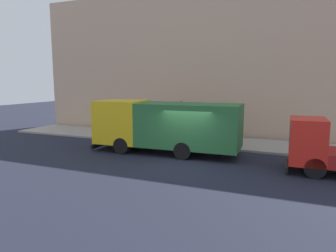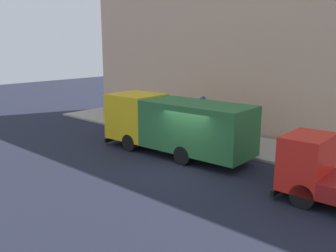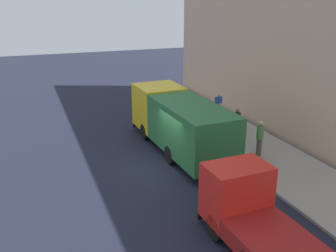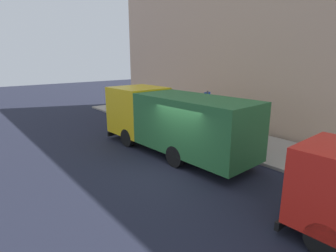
{
  "view_description": "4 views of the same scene",
  "coord_description": "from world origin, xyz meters",
  "px_view_note": "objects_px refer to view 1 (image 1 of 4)",
  "views": [
    {
      "loc": [
        -14.17,
        -4.96,
        3.96
      ],
      "look_at": [
        1.27,
        1.54,
        1.5
      ],
      "focal_mm": 32.72,
      "sensor_mm": 36.0,
      "label": 1
    },
    {
      "loc": [
        -12.61,
        -10.48,
        5.59
      ],
      "look_at": [
        0.95,
        1.93,
        1.46
      ],
      "focal_mm": 39.99,
      "sensor_mm": 36.0,
      "label": 2
    },
    {
      "loc": [
        -5.89,
        -15.08,
        7.6
      ],
      "look_at": [
        0.69,
        2.03,
        1.27
      ],
      "focal_mm": 40.19,
      "sensor_mm": 36.0,
      "label": 3
    },
    {
      "loc": [
        -6.67,
        -7.66,
        4.4
      ],
      "look_at": [
        0.64,
        1.36,
        1.43
      ],
      "focal_mm": 29.01,
      "sensor_mm": 36.0,
      "label": 4
    }
  ],
  "objects_px": {
    "large_utility_truck": "(165,124)",
    "pedestrian_standing": "(221,128)",
    "pedestrian_walking": "(181,126)",
    "small_flatbed_truck": "(330,149)",
    "street_sign_post": "(181,119)"
  },
  "relations": [
    {
      "from": "pedestrian_walking",
      "to": "street_sign_post",
      "type": "bearing_deg",
      "value": 49.91
    },
    {
      "from": "large_utility_truck",
      "to": "pedestrian_walking",
      "type": "bearing_deg",
      "value": 3.83
    },
    {
      "from": "small_flatbed_truck",
      "to": "street_sign_post",
      "type": "distance_m",
      "value": 8.51
    },
    {
      "from": "pedestrian_standing",
      "to": "street_sign_post",
      "type": "distance_m",
      "value": 2.57
    },
    {
      "from": "large_utility_truck",
      "to": "pedestrian_standing",
      "type": "bearing_deg",
      "value": -37.72
    },
    {
      "from": "pedestrian_walking",
      "to": "street_sign_post",
      "type": "relative_size",
      "value": 0.61
    },
    {
      "from": "large_utility_truck",
      "to": "small_flatbed_truck",
      "type": "bearing_deg",
      "value": -98.62
    },
    {
      "from": "large_utility_truck",
      "to": "pedestrian_walking",
      "type": "distance_m",
      "value": 3.74
    },
    {
      "from": "small_flatbed_truck",
      "to": "pedestrian_standing",
      "type": "xyz_separation_m",
      "value": [
        4.17,
        5.71,
        0.0
      ]
    },
    {
      "from": "small_flatbed_truck",
      "to": "pedestrian_standing",
      "type": "relative_size",
      "value": 2.64
    },
    {
      "from": "large_utility_truck",
      "to": "small_flatbed_truck",
      "type": "height_order",
      "value": "large_utility_truck"
    },
    {
      "from": "large_utility_truck",
      "to": "small_flatbed_truck",
      "type": "distance_m",
      "value": 8.1
    },
    {
      "from": "small_flatbed_truck",
      "to": "pedestrian_standing",
      "type": "bearing_deg",
      "value": 51.88
    },
    {
      "from": "large_utility_truck",
      "to": "pedestrian_standing",
      "type": "height_order",
      "value": "large_utility_truck"
    },
    {
      "from": "pedestrian_walking",
      "to": "pedestrian_standing",
      "type": "bearing_deg",
      "value": 113.25
    }
  ]
}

